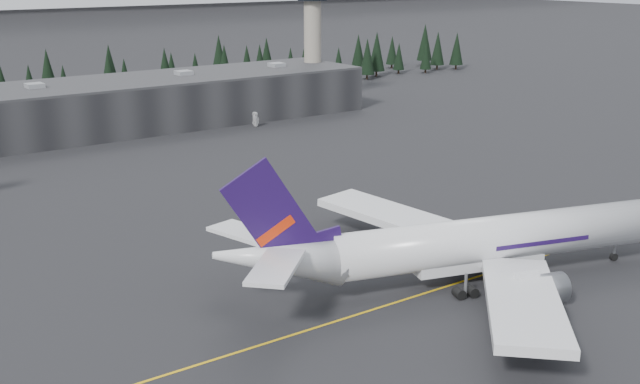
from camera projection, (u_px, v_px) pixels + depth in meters
ground at (408, 291)px, 106.53m from camera, size 1400.00×1400.00×0.00m
taxiline at (418, 295)px, 104.97m from camera, size 400.00×0.40×0.02m
terminal at (77, 109)px, 202.27m from camera, size 160.00×30.00×12.60m
control_tower at (313, 26)px, 242.01m from camera, size 10.00×10.00×37.70m
treeline at (32, 87)px, 230.80m from camera, size 360.00×20.00×15.00m
jet_main at (459, 244)px, 107.62m from camera, size 65.54×59.35×19.72m
gse_vehicle_b at (256, 124)px, 212.70m from camera, size 4.18×2.20×1.35m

